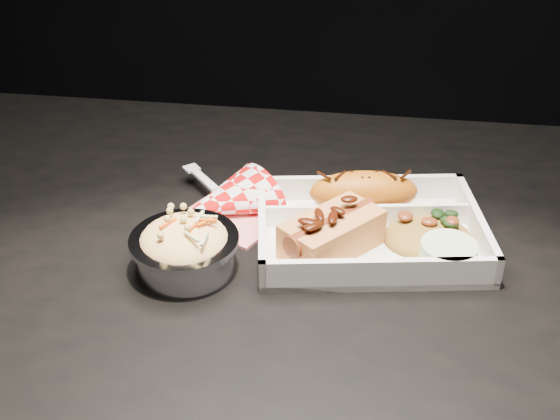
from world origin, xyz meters
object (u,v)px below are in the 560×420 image
(dining_table, at_px, (322,326))
(hotdog, at_px, (332,231))
(fried_pastry, at_px, (364,192))
(napkin_fork, at_px, (226,201))
(foil_coleslaw_cup, at_px, (185,246))
(food_tray, at_px, (369,234))

(dining_table, height_order, hotdog, hotdog)
(fried_pastry, relative_size, napkin_fork, 0.83)
(dining_table, distance_m, foil_coleslaw_cup, 0.19)
(dining_table, relative_size, hotdog, 9.81)
(foil_coleslaw_cup, distance_m, napkin_fork, 0.12)
(food_tray, xyz_separation_m, foil_coleslaw_cup, (-0.19, -0.08, 0.02))
(hotdog, bearing_deg, food_tray, -8.45)
(dining_table, distance_m, napkin_fork, 0.19)
(food_tray, bearing_deg, hotdog, -149.23)
(dining_table, height_order, napkin_fork, napkin_fork)
(hotdog, height_order, foil_coleslaw_cup, foil_coleslaw_cup)
(dining_table, height_order, fried_pastry, fried_pastry)
(food_tray, relative_size, foil_coleslaw_cup, 2.39)
(fried_pastry, distance_m, napkin_fork, 0.17)
(food_tray, relative_size, fried_pastry, 2.15)
(food_tray, xyz_separation_m, fried_pastry, (-0.01, 0.05, 0.02))
(dining_table, height_order, foil_coleslaw_cup, foil_coleslaw_cup)
(dining_table, bearing_deg, food_tray, 47.02)
(dining_table, xyz_separation_m, foil_coleslaw_cup, (-0.15, -0.03, 0.12))
(napkin_fork, bearing_deg, hotdog, 21.03)
(hotdog, bearing_deg, napkin_fork, 103.30)
(napkin_fork, bearing_deg, fried_pastry, 55.17)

